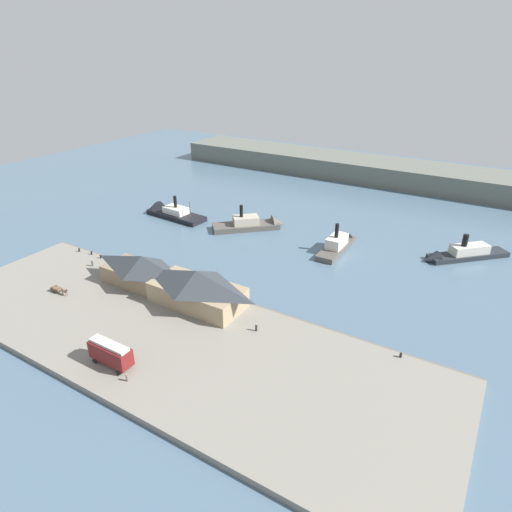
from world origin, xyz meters
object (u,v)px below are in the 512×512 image
at_px(mooring_post_east, 401,355).
at_px(ferry_moored_west, 339,243).
at_px(horse_cart, 60,290).
at_px(ferry_departing_north, 255,224).
at_px(pedestrian_walking_west, 256,328).
at_px(mooring_post_center_east, 101,257).
at_px(pedestrian_walking_east, 92,263).
at_px(ferry_moored_east, 169,212).
at_px(ferry_approaching_west, 460,254).
at_px(mooring_post_center_west, 79,250).
at_px(street_tram, 110,352).
at_px(ferry_shed_east_terminal, 197,287).
at_px(ferry_shed_central_terminal, 143,270).
at_px(mooring_post_west, 92,253).
at_px(pedestrian_near_east_shed, 127,378).

bearing_deg(mooring_post_east, ferry_moored_west, 124.24).
xyz_separation_m(horse_cart, ferry_departing_north, (15.96, 58.59, -0.83)).
height_order(mooring_post_east, ferry_departing_north, ferry_departing_north).
height_order(horse_cart, pedestrian_walking_west, horse_cart).
relative_size(pedestrian_walking_west, mooring_post_center_east, 1.85).
bearing_deg(pedestrian_walking_east, pedestrian_walking_west, -2.70).
distance_m(mooring_post_center_east, ferry_moored_east, 37.18).
bearing_deg(mooring_post_east, pedestrian_walking_east, -176.84).
bearing_deg(pedestrian_walking_west, ferry_approaching_west, 63.53).
bearing_deg(ferry_moored_west, pedestrian_walking_east, -137.15).
relative_size(horse_cart, mooring_post_center_west, 6.20).
distance_m(pedestrian_walking_west, ferry_departing_north, 56.32).
xyz_separation_m(street_tram, mooring_post_east, (42.89, 28.28, -2.19)).
xyz_separation_m(ferry_shed_east_terminal, ferry_moored_west, (14.64, 45.44, -3.77)).
xyz_separation_m(pedestrian_walking_west, mooring_post_center_west, (-60.16, 6.35, -0.31)).
bearing_deg(ferry_shed_east_terminal, ferry_moored_east, 137.36).
bearing_deg(ferry_approaching_west, ferry_shed_east_terminal, -128.82).
distance_m(ferry_shed_central_terminal, mooring_post_center_east, 20.69).
bearing_deg(ferry_moored_east, ferry_approaching_west, 9.65).
relative_size(ferry_shed_central_terminal, ferry_moored_east, 0.86).
distance_m(ferry_shed_central_terminal, mooring_post_center_west, 28.74).
bearing_deg(ferry_shed_central_terminal, ferry_moored_east, 124.87).
bearing_deg(mooring_post_west, ferry_moored_west, 36.83).
relative_size(horse_cart, ferry_departing_north, 0.27).
bearing_deg(pedestrian_near_east_shed, mooring_post_center_west, 148.79).
xyz_separation_m(pedestrian_near_east_shed, mooring_post_west, (-44.67, 30.17, -0.24)).
distance_m(horse_cart, mooring_post_center_east, 18.28).
bearing_deg(pedestrian_walking_west, horse_cart, -166.85).
distance_m(ferry_shed_central_terminal, ferry_departing_north, 46.07).
bearing_deg(mooring_post_east, mooring_post_center_west, -179.84).
bearing_deg(ferry_moored_east, street_tram, -55.82).
distance_m(street_tram, pedestrian_walking_east, 41.39).
bearing_deg(mooring_post_east, ferry_shed_central_terminal, -175.61).
distance_m(pedestrian_walking_east, ferry_moored_west, 66.39).
xyz_separation_m(ferry_shed_east_terminal, ferry_approaching_west, (44.88, 55.79, -3.95)).
distance_m(pedestrian_near_east_shed, ferry_moored_west, 71.53).
bearing_deg(horse_cart, pedestrian_walking_west, 13.15).
xyz_separation_m(pedestrian_walking_east, ferry_approaching_west, (78.91, 55.49, -0.68)).
height_order(horse_cart, mooring_post_west, horse_cart).
bearing_deg(pedestrian_walking_west, pedestrian_near_east_shed, -115.43).
bearing_deg(ferry_moored_west, ferry_moored_east, -175.34).
bearing_deg(street_tram, pedestrian_walking_west, 52.78).
distance_m(ferry_shed_east_terminal, mooring_post_west, 40.15).
height_order(mooring_post_center_east, ferry_approaching_west, ferry_approaching_west).
bearing_deg(horse_cart, mooring_post_east, 13.46).
distance_m(mooring_post_west, ferry_moored_west, 67.89).
bearing_deg(horse_cart, pedestrian_walking_east, 109.67).
relative_size(mooring_post_east, mooring_post_center_west, 1.00).
relative_size(street_tram, pedestrian_walking_west, 5.03).
bearing_deg(mooring_post_center_east, ferry_shed_central_terminal, -12.39).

